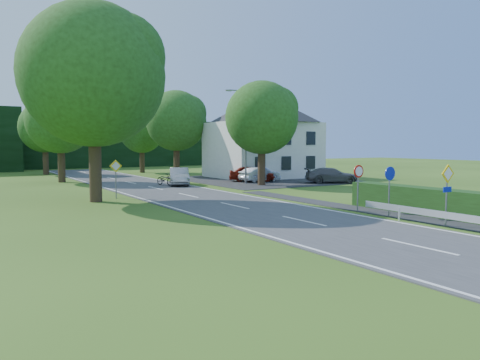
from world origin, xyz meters
TOP-DOWN VIEW (x-y plane):
  - road at (0.00, 20.00)m, footprint 7.00×80.00m
  - parking_pad at (12.00, 33.00)m, footprint 14.00×16.00m
  - line_edge_left at (-3.25, 20.00)m, footprint 0.12×80.00m
  - line_edge_right at (3.25, 20.00)m, footprint 0.12×80.00m
  - line_centre at (0.00, 20.00)m, footprint 0.12×80.00m
  - tree_main at (-6.00, 24.00)m, footprint 9.40×9.40m
  - tree_left_far at (-5.00, 40.00)m, footprint 7.00×7.00m
  - tree_right_far at (7.00, 42.00)m, footprint 7.40×7.40m
  - tree_left_back at (-4.50, 52.00)m, footprint 6.60×6.60m
  - tree_right_back at (6.00, 50.00)m, footprint 6.20×6.20m
  - tree_right_mid at (8.50, 28.00)m, footprint 7.00×7.00m
  - treeline_right at (8.00, 66.00)m, footprint 30.00×5.00m
  - house_white at (14.00, 36.00)m, footprint 10.60×8.40m
  - streetlight at (8.06, 30.00)m, footprint 2.03×0.18m
  - sign_priority_right at (4.30, 7.98)m, footprint 0.78×0.09m
  - sign_roundabout at (4.30, 10.98)m, footprint 0.64×0.08m
  - sign_speed_limit at (4.30, 12.97)m, footprint 0.64×0.11m
  - sign_priority_left at (-4.50, 24.98)m, footprint 0.78×0.09m
  - moving_car at (2.68, 31.53)m, footprint 3.00×4.58m
  - motorcycle at (1.46, 31.65)m, footprint 1.20×2.07m
  - parked_car_red at (9.93, 31.73)m, footprint 4.46×3.51m
  - parked_car_silver_a at (10.34, 31.05)m, footprint 4.12×1.93m
  - parked_car_grey at (14.91, 26.61)m, footprint 4.90×3.82m
  - parked_car_silver_b at (17.49, 33.21)m, footprint 4.68×2.21m
  - parasol at (13.26, 34.17)m, footprint 2.09×2.13m

SIDE VIEW (x-z plane):
  - road at x=0.00m, z-range 0.00..0.04m
  - parking_pad at x=12.00m, z-range 0.00..0.04m
  - line_edge_left at x=-3.25m, z-range 0.04..0.05m
  - line_edge_right at x=3.25m, z-range 0.04..0.05m
  - line_centre at x=0.00m, z-range 0.04..0.05m
  - motorcycle at x=1.46m, z-range 0.04..1.07m
  - parked_car_silver_b at x=17.49m, z-range 0.04..1.33m
  - parked_car_silver_a at x=10.34m, z-range 0.04..1.35m
  - parked_car_grey at x=14.91m, z-range 0.04..1.37m
  - parked_car_red at x=9.93m, z-range 0.04..1.46m
  - moving_car at x=2.68m, z-range 0.04..1.47m
  - parasol at x=13.26m, z-range 0.04..1.93m
  - sign_roundabout at x=4.30m, z-range 0.49..2.86m
  - sign_priority_left at x=-4.50m, z-range 0.50..2.94m
  - sign_speed_limit at x=4.30m, z-range 0.58..2.95m
  - sign_priority_right at x=4.30m, z-range 0.50..3.09m
  - treeline_right at x=8.00m, z-range 0.00..7.00m
  - tree_right_back at x=6.00m, z-range 0.00..7.56m
  - tree_left_back at x=-4.50m, z-range 0.00..8.07m
  - tree_left_far at x=-5.00m, z-range 0.00..8.58m
  - tree_right_mid at x=8.50m, z-range 0.00..8.58m
  - house_white at x=14.00m, z-range 0.11..8.71m
  - streetlight at x=8.06m, z-range 0.46..8.46m
  - tree_right_far at x=7.00m, z-range 0.00..9.09m
  - tree_main at x=-6.00m, z-range 0.00..11.64m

